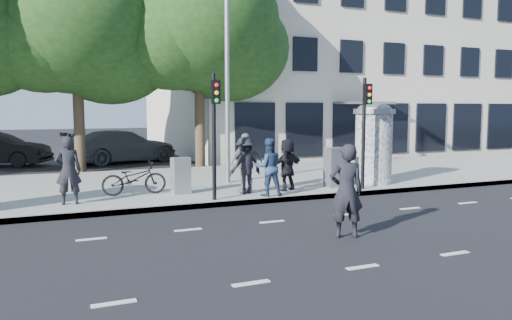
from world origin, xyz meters
name	(u,v)px	position (x,y,z in m)	size (l,w,h in m)	color
ground	(300,236)	(0.00, 0.00, 0.00)	(120.00, 120.00, 0.00)	black
sidewalk	(198,183)	(0.00, 7.50, 0.07)	(40.00, 8.00, 0.15)	gray
curb	(239,203)	(0.00, 3.55, 0.07)	(40.00, 0.10, 0.16)	slate
lane_dash_near	(363,267)	(0.00, -2.20, 0.00)	(32.00, 0.12, 0.01)	silver
lane_dash_far	(272,222)	(0.00, 1.40, 0.00)	(32.00, 0.12, 0.01)	silver
ad_column_right	(374,141)	(5.20, 4.70, 1.54)	(1.36, 1.36, 2.65)	beige
traffic_pole_near	(215,123)	(-0.60, 3.79, 2.23)	(0.22, 0.31, 3.40)	black
traffic_pole_far	(365,121)	(4.20, 3.79, 2.23)	(0.22, 0.31, 3.40)	black
street_lamp	(228,41)	(0.80, 6.63, 4.79)	(0.25, 0.93, 8.00)	slate
tree_near_left	(75,22)	(-3.50, 12.70, 6.06)	(6.80, 6.80, 8.97)	#38281C
tree_center	(199,23)	(1.50, 12.30, 6.31)	(7.00, 7.00, 9.30)	#38281C
building	(320,57)	(12.00, 19.99, 5.99)	(20.30, 15.85, 12.00)	beige
ped_b	(68,170)	(-4.27, 4.68, 1.03)	(0.64, 0.42, 1.77)	black
ped_c	(268,167)	(1.01, 3.85, 0.97)	(0.80, 0.62, 1.64)	navy
ped_d	(245,165)	(0.54, 4.45, 0.98)	(1.07, 0.62, 1.66)	black
ped_e	(246,163)	(0.67, 4.67, 1.03)	(1.03, 0.59, 1.76)	slate
ped_f	(287,165)	(1.92, 4.49, 0.93)	(1.45, 0.52, 1.57)	black
man_road	(346,191)	(0.80, -0.44, 0.96)	(0.70, 0.46, 1.92)	black
bicycle	(134,178)	(-2.48, 5.48, 0.63)	(1.82, 0.63, 0.95)	black
cabinet_left	(181,176)	(-1.20, 5.14, 0.68)	(0.51, 0.37, 1.06)	gray
cabinet_right	(335,167)	(3.65, 4.57, 0.77)	(0.59, 0.43, 1.24)	slate
car_right	(123,146)	(-1.34, 15.93, 0.79)	(5.42, 2.20, 1.57)	#585C60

